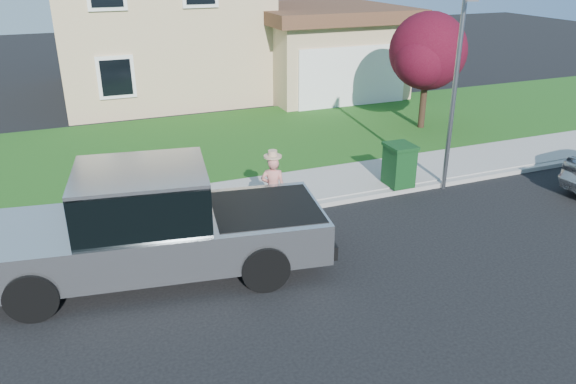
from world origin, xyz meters
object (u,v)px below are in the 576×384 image
object	(u,v)px
pickup_truck	(153,226)
woman	(273,187)
street_lamp	(456,83)
trash_bin	(399,165)
ornamental_tree	(428,55)

from	to	relation	value
pickup_truck	woman	xyz separation A→B (m)	(2.90, 1.40, -0.21)
woman	street_lamp	size ratio (longest dim) A/B	0.34
trash_bin	pickup_truck	bearing A→B (deg)	-163.89
trash_bin	street_lamp	distance (m)	2.41
trash_bin	ornamental_tree	bearing A→B (deg)	50.10
trash_bin	street_lamp	world-z (taller)	street_lamp
pickup_truck	trash_bin	size ratio (longest dim) A/B	6.20
pickup_truck	woman	world-z (taller)	pickup_truck
woman	street_lamp	distance (m)	5.13
woman	ornamental_tree	xyz separation A→B (m)	(7.27, 4.73, 1.78)
pickup_truck	ornamental_tree	size ratio (longest dim) A/B	1.74
trash_bin	street_lamp	xyz separation A→B (m)	(1.16, -0.40, 2.07)
woman	trash_bin	xyz separation A→B (m)	(3.57, 0.40, -0.09)
trash_bin	street_lamp	bearing A→B (deg)	-18.47
ornamental_tree	trash_bin	xyz separation A→B (m)	(-3.70, -4.33, -1.87)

